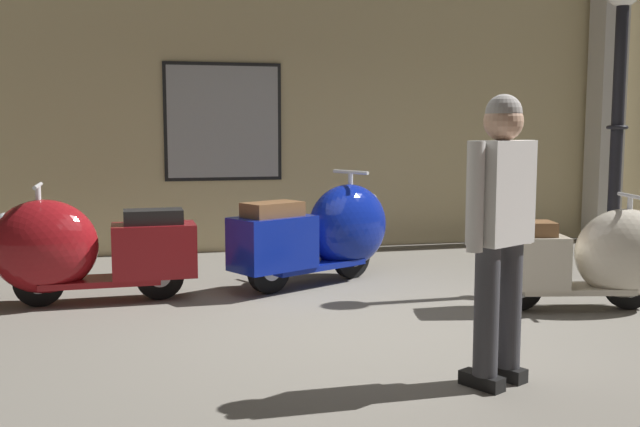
{
  "coord_description": "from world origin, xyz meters",
  "views": [
    {
      "loc": [
        -1.56,
        -5.12,
        1.49
      ],
      "look_at": [
        -0.04,
        1.23,
        0.73
      ],
      "focal_mm": 41.08,
      "sensor_mm": 36.0,
      "label": 1
    }
  ],
  "objects_px": {
    "scooter_1": "(326,232)",
    "visitor_0": "(501,219)",
    "scooter_0": "(79,249)",
    "scooter_2": "(594,257)",
    "lamppost": "(618,106)"
  },
  "relations": [
    {
      "from": "scooter_0",
      "to": "scooter_2",
      "type": "height_order",
      "value": "scooter_0"
    },
    {
      "from": "scooter_1",
      "to": "visitor_0",
      "type": "xyz_separation_m",
      "value": [
        0.28,
        -3.0,
        0.48
      ]
    },
    {
      "from": "scooter_0",
      "to": "scooter_2",
      "type": "xyz_separation_m",
      "value": [
        4.14,
        -1.19,
        -0.03
      ]
    },
    {
      "from": "scooter_0",
      "to": "lamppost",
      "type": "distance_m",
      "value": 4.95
    },
    {
      "from": "scooter_0",
      "to": "scooter_1",
      "type": "bearing_deg",
      "value": -172.56
    },
    {
      "from": "scooter_0",
      "to": "scooter_1",
      "type": "height_order",
      "value": "scooter_1"
    },
    {
      "from": "visitor_0",
      "to": "scooter_2",
      "type": "bearing_deg",
      "value": -75.48
    },
    {
      "from": "scooter_0",
      "to": "lamppost",
      "type": "height_order",
      "value": "lamppost"
    },
    {
      "from": "scooter_2",
      "to": "visitor_0",
      "type": "distance_m",
      "value": 2.23
    },
    {
      "from": "scooter_1",
      "to": "lamppost",
      "type": "xyz_separation_m",
      "value": [
        2.5,
        -0.91,
        1.2
      ]
    },
    {
      "from": "scooter_0",
      "to": "scooter_2",
      "type": "bearing_deg",
      "value": 162.51
    },
    {
      "from": "scooter_0",
      "to": "scooter_2",
      "type": "relative_size",
      "value": 1.05
    },
    {
      "from": "lamppost",
      "to": "scooter_1",
      "type": "bearing_deg",
      "value": 159.97
    },
    {
      "from": "lamppost",
      "to": "visitor_0",
      "type": "bearing_deg",
      "value": -136.77
    },
    {
      "from": "scooter_1",
      "to": "scooter_0",
      "type": "bearing_deg",
      "value": 161.0
    }
  ]
}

